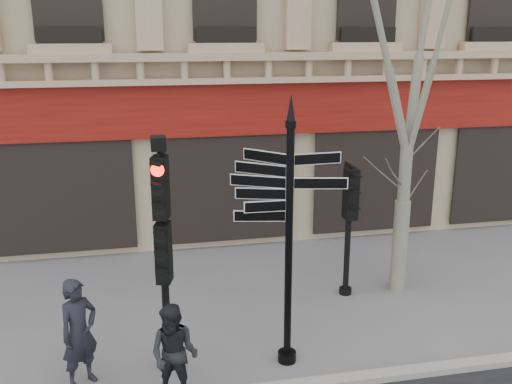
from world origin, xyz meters
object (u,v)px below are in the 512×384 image
plane_tree (416,30)px  pedestrian_b (174,355)px  fingerpost (290,190)px  pedestrian_a (79,333)px  traffic_signal_secondary (349,208)px  traffic_signal_main (162,228)px

plane_tree → pedestrian_b: (-4.98, -2.96, -4.66)m
fingerpost → pedestrian_a: 3.98m
fingerpost → plane_tree: bearing=57.8°
pedestrian_b → pedestrian_a: bearing=177.8°
traffic_signal_secondary → pedestrian_b: size_ratio=1.75×
pedestrian_a → traffic_signal_main: bearing=-33.7°
pedestrian_a → pedestrian_b: 1.61m
plane_tree → pedestrian_b: plane_tree is taller
fingerpost → traffic_signal_secondary: fingerpost is taller
plane_tree → pedestrian_a: plane_tree is taller
pedestrian_a → fingerpost: bearing=-41.6°
traffic_signal_main → plane_tree: size_ratio=0.50×
fingerpost → plane_tree: size_ratio=0.58×
pedestrian_b → traffic_signal_main: bearing=119.4°
plane_tree → pedestrian_a: bearing=-160.9°
traffic_signal_main → pedestrian_a: traffic_signal_main is taller
traffic_signal_main → traffic_signal_secondary: size_ratio=1.42×
fingerpost → pedestrian_b: 3.05m
pedestrian_a → pedestrian_b: bearing=-68.9°
fingerpost → traffic_signal_main: fingerpost is taller
traffic_signal_main → pedestrian_a: bearing=-158.3°
traffic_signal_main → plane_tree: plane_tree is taller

